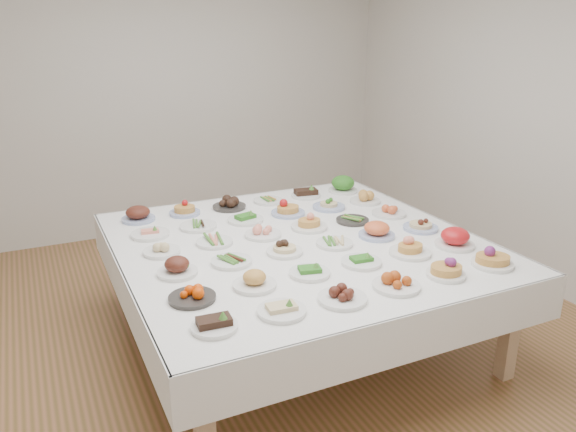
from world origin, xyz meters
name	(u,v)px	position (x,y,z in m)	size (l,w,h in m)	color
room_envelope	(249,75)	(0.00, 0.00, 1.83)	(5.02, 5.02, 2.81)	#98613F
display_table	(297,249)	(0.25, -0.20, 0.69)	(2.35, 2.35, 0.75)	white
dish_0	(214,321)	(-0.63, -1.07, 0.79)	(0.22, 0.22, 0.10)	white
dish_1	(282,306)	(-0.27, -1.07, 0.79)	(0.25, 0.25, 0.10)	white
dish_2	(342,294)	(0.07, -1.08, 0.79)	(0.26, 0.26, 0.10)	white
dish_3	(397,280)	(0.42, -1.08, 0.80)	(0.26, 0.26, 0.11)	white
dish_4	(447,265)	(0.77, -1.08, 0.82)	(0.22, 0.22, 0.15)	white
dish_5	(493,254)	(1.12, -1.08, 0.83)	(0.28, 0.27, 0.16)	white
dish_6	(192,294)	(-0.64, -0.73, 0.79)	(0.25, 0.25, 0.09)	#2E2B29
dish_7	(254,278)	(-0.28, -0.73, 0.80)	(0.24, 0.24, 0.12)	white
dish_8	(310,270)	(0.07, -0.72, 0.78)	(0.24, 0.24, 0.09)	white
dish_9	(361,259)	(0.42, -0.72, 0.78)	(0.24, 0.24, 0.09)	white
dish_10	(411,244)	(0.79, -0.72, 0.82)	(0.26, 0.26, 0.15)	white
dish_11	(455,237)	(1.13, -0.73, 0.82)	(0.25, 0.25, 0.14)	white
dish_12	(177,265)	(-0.63, -0.38, 0.81)	(0.23, 0.23, 0.13)	white
dish_13	(231,260)	(-0.29, -0.37, 0.77)	(0.25, 0.25, 0.05)	white
dish_14	(285,246)	(0.07, -0.36, 0.80)	(0.23, 0.23, 0.12)	white
dish_15	(334,242)	(0.43, -0.38, 0.77)	(0.24, 0.24, 0.05)	white
dish_16	(377,227)	(0.77, -0.37, 0.82)	(0.24, 0.24, 0.15)	#4C66B2
dish_17	(421,222)	(1.14, -0.38, 0.81)	(0.24, 0.24, 0.13)	#4C66B2
dish_18	(161,248)	(-0.63, -0.03, 0.78)	(0.23, 0.23, 0.09)	white
dish_19	(214,240)	(-0.28, -0.01, 0.78)	(0.24, 0.24, 0.06)	white
dish_20	(263,230)	(0.07, -0.02, 0.80)	(0.25, 0.25, 0.11)	white
dish_21	(309,219)	(0.43, -0.02, 0.82)	(0.26, 0.26, 0.15)	white
dish_22	(352,219)	(0.78, -0.03, 0.77)	(0.24, 0.24, 0.05)	#2E2B29
dish_23	(389,209)	(1.12, -0.01, 0.80)	(0.26, 0.26, 0.11)	white
dish_24	(150,231)	(-0.63, 0.32, 0.79)	(0.26, 0.26, 0.10)	white
dish_25	(198,225)	(-0.28, 0.34, 0.77)	(0.26, 0.26, 0.05)	white
dish_26	(245,216)	(0.08, 0.32, 0.79)	(0.26, 0.26, 0.11)	white
dish_27	(288,205)	(0.43, 0.33, 0.83)	(0.27, 0.26, 0.17)	#4C66B2
dish_28	(329,202)	(0.79, 0.33, 0.80)	(0.25, 0.25, 0.12)	#4C66B2
dish_29	(365,196)	(1.13, 0.34, 0.81)	(0.26, 0.26, 0.12)	white
dish_30	(138,211)	(-0.64, 0.68, 0.82)	(0.24, 0.24, 0.15)	#4C66B2
dish_31	(184,207)	(-0.29, 0.68, 0.81)	(0.23, 0.23, 0.13)	#4C66B2
dish_32	(229,202)	(0.07, 0.67, 0.80)	(0.26, 0.26, 0.11)	#2E2B29
dish_33	(268,200)	(0.42, 0.69, 0.77)	(0.24, 0.24, 0.05)	white
dish_34	(306,191)	(0.77, 0.69, 0.80)	(0.24, 0.24, 0.11)	white
dish_35	(343,184)	(1.13, 0.69, 0.83)	(0.25, 0.25, 0.15)	white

